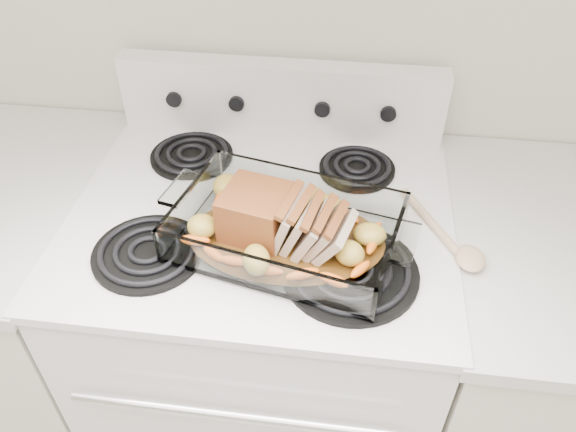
# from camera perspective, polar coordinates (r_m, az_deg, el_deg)

# --- Properties ---
(electric_range) EXTENTS (0.78, 0.70, 1.12)m
(electric_range) POSITION_cam_1_polar(r_m,az_deg,el_deg) (1.50, -2.13, -12.56)
(electric_range) COLOR white
(electric_range) RESTS_ON ground
(counter_left) EXTENTS (0.58, 0.68, 0.93)m
(counter_left) POSITION_cam_1_polar(r_m,az_deg,el_deg) (1.71, -24.98, -9.42)
(counter_left) COLOR beige
(counter_left) RESTS_ON ground
(counter_right) EXTENTS (0.58, 0.68, 0.93)m
(counter_right) POSITION_cam_1_polar(r_m,az_deg,el_deg) (1.58, 23.33, -14.47)
(counter_right) COLOR beige
(counter_right) RESTS_ON ground
(baking_dish) EXTENTS (0.40, 0.27, 0.08)m
(baking_dish) POSITION_cam_1_polar(r_m,az_deg,el_deg) (1.06, -0.14, -1.83)
(baking_dish) COLOR silver
(baking_dish) RESTS_ON electric_range
(pork_roast) EXTENTS (0.24, 0.12, 0.10)m
(pork_roast) POSITION_cam_1_polar(r_m,az_deg,el_deg) (1.04, -1.43, -0.38)
(pork_roast) COLOR brown
(pork_roast) RESTS_ON baking_dish
(roast_vegetables) EXTENTS (0.35, 0.19, 0.04)m
(roast_vegetables) POSITION_cam_1_polar(r_m,az_deg,el_deg) (1.08, -0.10, -0.24)
(roast_vegetables) COLOR #F35A06
(roast_vegetables) RESTS_ON baking_dish
(wooden_spoon) EXTENTS (0.15, 0.22, 0.02)m
(wooden_spoon) POSITION_cam_1_polar(r_m,az_deg,el_deg) (1.12, 16.32, -2.48)
(wooden_spoon) COLOR tan
(wooden_spoon) RESTS_ON electric_range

